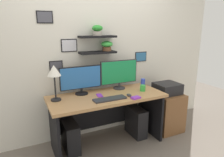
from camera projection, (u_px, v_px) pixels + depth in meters
name	position (u px, v px, depth m)	size (l,w,h in m)	color
ground_plane	(107.00, 143.00, 2.98)	(8.00, 8.00, 0.00)	#70665B
back_wall_assembly	(95.00, 49.00, 3.03)	(4.40, 0.24, 2.70)	silver
desk	(106.00, 108.00, 2.90)	(1.61, 0.68, 0.75)	tan
monitor_left	(81.00, 79.00, 2.81)	(0.59, 0.18, 0.40)	black
monitor_right	(119.00, 73.00, 3.05)	(0.60, 0.18, 0.44)	#2D2D33
keyboard	(110.00, 99.00, 2.63)	(0.44, 0.14, 0.02)	#2D2D33
computer_mouse	(129.00, 95.00, 2.76)	(0.06, 0.09, 0.03)	#2D2D33
desk_lamp	(54.00, 73.00, 2.51)	(0.17, 0.17, 0.47)	black
cell_phone	(100.00, 95.00, 2.78)	(0.07, 0.14, 0.01)	purple
coffee_mug	(143.00, 88.00, 2.98)	(0.08, 0.08, 0.09)	green
pen_cup	(143.00, 82.00, 3.29)	(0.07, 0.07, 0.10)	blue
scissors_tray	(136.00, 98.00, 2.67)	(0.12, 0.08, 0.02)	purple
drawer_cabinet	(166.00, 111.00, 3.34)	(0.44, 0.50, 0.63)	brown
printer	(167.00, 88.00, 3.24)	(0.38, 0.34, 0.17)	black
computer_tower_left	(70.00, 137.00, 2.78)	(0.18, 0.40, 0.41)	black
computer_tower_right	(136.00, 121.00, 3.18)	(0.18, 0.40, 0.45)	black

